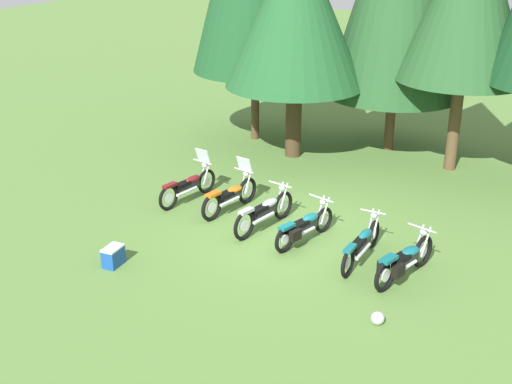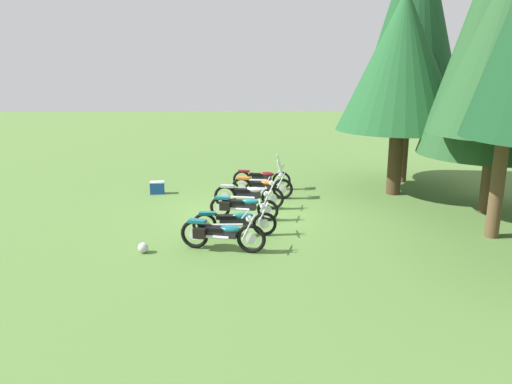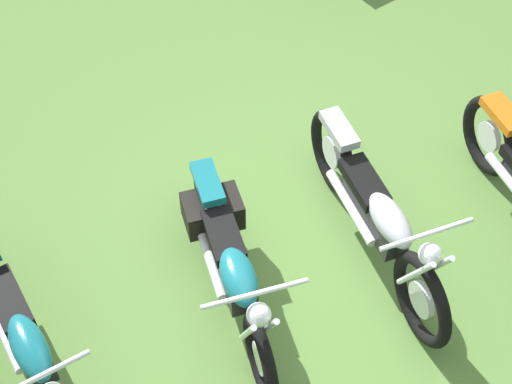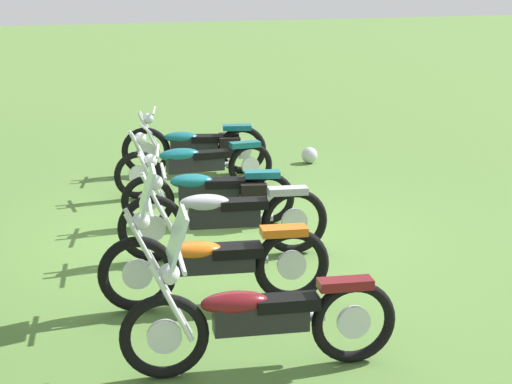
% 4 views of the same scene
% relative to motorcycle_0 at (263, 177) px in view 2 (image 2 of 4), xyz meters
% --- Properties ---
extents(ground_plane, '(80.00, 80.00, 0.00)m').
position_rel_motorcycle_0_xyz_m(ground_plane, '(3.34, -0.67, -0.47)').
color(ground_plane, '#547A38').
extents(motorcycle_0, '(0.68, 2.23, 1.36)m').
position_rel_motorcycle_0_xyz_m(motorcycle_0, '(0.00, 0.00, 0.00)').
color(motorcycle_0, black).
rests_on(motorcycle_0, ground_plane).
extents(motorcycle_1, '(0.67, 2.20, 1.38)m').
position_rel_motorcycle_0_xyz_m(motorcycle_1, '(1.38, -0.06, 0.00)').
color(motorcycle_1, black).
rests_on(motorcycle_1, ground_plane).
extents(motorcycle_2, '(0.73, 2.33, 1.03)m').
position_rel_motorcycle_0_xyz_m(motorcycle_2, '(2.70, -0.56, 0.00)').
color(motorcycle_2, black).
rests_on(motorcycle_2, ground_plane).
extents(motorcycle_3, '(0.91, 2.13, 0.98)m').
position_rel_motorcycle_0_xyz_m(motorcycle_3, '(3.90, -0.80, -0.03)').
color(motorcycle_3, black).
rests_on(motorcycle_3, ground_plane).
extents(motorcycle_4, '(0.62, 2.34, 0.99)m').
position_rel_motorcycle_0_xyz_m(motorcycle_4, '(5.46, -1.00, -0.03)').
color(motorcycle_4, black).
rests_on(motorcycle_4, ground_plane).
extents(motorcycle_5, '(0.94, 2.20, 1.03)m').
position_rel_motorcycle_0_xyz_m(motorcycle_5, '(6.57, -1.36, -0.00)').
color(motorcycle_5, black).
rests_on(motorcycle_5, ground_plane).
extents(pine_tree_0, '(4.25, 4.25, 10.43)m').
position_rel_motorcycle_0_xyz_m(pine_tree_0, '(-1.10, 5.81, 5.98)').
color(pine_tree_0, '#4C3823').
rests_on(pine_tree_0, ground_plane).
extents(pine_tree_1, '(4.42, 4.42, 7.20)m').
position_rel_motorcycle_0_xyz_m(pine_tree_1, '(0.88, 4.82, 4.29)').
color(pine_tree_1, '#42301E').
rests_on(pine_tree_1, ground_plane).
extents(pine_tree_2, '(4.45, 4.45, 9.86)m').
position_rel_motorcycle_0_xyz_m(pine_tree_2, '(3.45, 6.96, 5.41)').
color(pine_tree_2, '#4C3823').
rests_on(pine_tree_2, ground_plane).
extents(picnic_cooler, '(0.38, 0.55, 0.46)m').
position_rel_motorcycle_0_xyz_m(picnic_cooler, '(0.59, -3.94, -0.23)').
color(picnic_cooler, '#19479E').
rests_on(picnic_cooler, ground_plane).
extents(dropped_helmet, '(0.27, 0.27, 0.27)m').
position_rel_motorcycle_0_xyz_m(dropped_helmet, '(6.68, -3.31, -0.33)').
color(dropped_helmet, silver).
rests_on(dropped_helmet, ground_plane).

